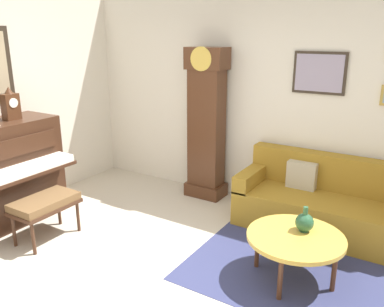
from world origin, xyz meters
TOP-DOWN VIEW (x-y plane):
  - ground_plane at (0.00, 0.00)m, footprint 6.40×6.00m
  - wall_back at (0.02, 2.40)m, footprint 5.30×0.13m
  - area_rug at (1.09, 0.95)m, footprint 2.10×1.50m
  - piano_bench at (-1.50, 0.16)m, footprint 0.42×0.70m
  - grandfather_clock at (-0.62, 2.14)m, footprint 0.52×0.34m
  - couch at (1.02, 1.98)m, footprint 1.90×0.80m
  - coffee_table at (1.05, 0.85)m, footprint 0.88×0.88m
  - mantel_clock at (-2.23, 0.39)m, footprint 0.13×0.18m
  - green_jug at (1.09, 0.98)m, footprint 0.17×0.17m

SIDE VIEW (x-z plane):
  - ground_plane at x=0.00m, z-range -0.10..0.00m
  - area_rug at x=1.09m, z-range 0.00..0.01m
  - couch at x=1.02m, z-range -0.11..0.73m
  - piano_bench at x=-1.50m, z-range 0.17..0.65m
  - coffee_table at x=1.05m, z-range 0.19..0.63m
  - green_jug at x=1.09m, z-range 0.41..0.65m
  - grandfather_clock at x=-0.62m, z-range -0.05..1.98m
  - mantel_clock at x=-2.23m, z-range 1.20..1.58m
  - wall_back at x=0.02m, z-range 0.00..2.80m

